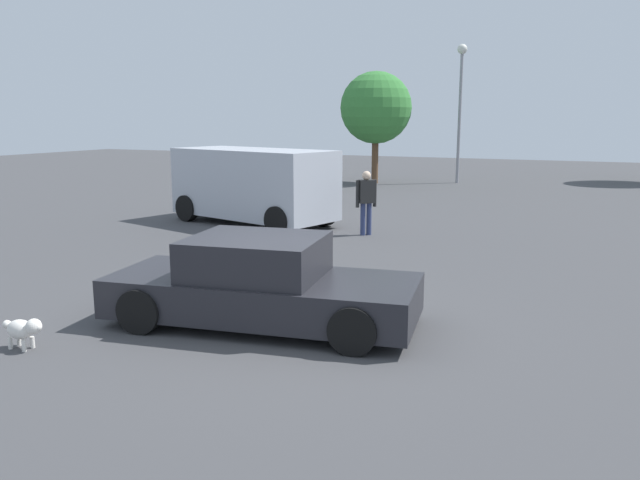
{
  "coord_description": "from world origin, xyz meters",
  "views": [
    {
      "loc": [
        4.08,
        -7.67,
        2.97
      ],
      "look_at": [
        -0.32,
        2.06,
        0.9
      ],
      "focal_mm": 35.5,
      "sensor_mm": 36.0,
      "label": 1
    }
  ],
  "objects_px": {
    "pedestrian": "(366,197)",
    "sedan_foreground": "(261,285)",
    "light_post_near": "(461,89)",
    "dog": "(23,329)",
    "van_white": "(253,184)"
  },
  "relations": [
    {
      "from": "pedestrian",
      "to": "sedan_foreground",
      "type": "bearing_deg",
      "value": 144.59
    },
    {
      "from": "dog",
      "to": "sedan_foreground",
      "type": "bearing_deg",
      "value": 40.95
    },
    {
      "from": "light_post_near",
      "to": "dog",
      "type": "bearing_deg",
      "value": -91.14
    },
    {
      "from": "sedan_foreground",
      "to": "dog",
      "type": "bearing_deg",
      "value": -145.6
    },
    {
      "from": "dog",
      "to": "van_white",
      "type": "bearing_deg",
      "value": 100.88
    },
    {
      "from": "dog",
      "to": "light_post_near",
      "type": "bearing_deg",
      "value": 86.64
    },
    {
      "from": "van_white",
      "to": "sedan_foreground",
      "type": "bearing_deg",
      "value": -43.85
    },
    {
      "from": "dog",
      "to": "pedestrian",
      "type": "xyz_separation_m",
      "value": [
        1.22,
        9.53,
        0.71
      ]
    },
    {
      "from": "light_post_near",
      "to": "sedan_foreground",
      "type": "bearing_deg",
      "value": -85.11
    },
    {
      "from": "sedan_foreground",
      "to": "pedestrian",
      "type": "height_order",
      "value": "pedestrian"
    },
    {
      "from": "pedestrian",
      "to": "light_post_near",
      "type": "xyz_separation_m",
      "value": [
        -0.75,
        14.22,
        3.25
      ]
    },
    {
      "from": "van_white",
      "to": "pedestrian",
      "type": "xyz_separation_m",
      "value": [
        3.53,
        -0.38,
        -0.16
      ]
    },
    {
      "from": "pedestrian",
      "to": "light_post_near",
      "type": "bearing_deg",
      "value": -40.88
    },
    {
      "from": "pedestrian",
      "to": "light_post_near",
      "type": "distance_m",
      "value": 14.61
    },
    {
      "from": "dog",
      "to": "van_white",
      "type": "xyz_separation_m",
      "value": [
        -2.31,
        9.91,
        0.87
      ]
    }
  ]
}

